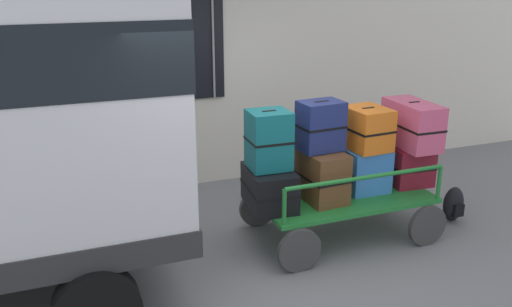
{
  "coord_description": "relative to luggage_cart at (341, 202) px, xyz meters",
  "views": [
    {
      "loc": [
        -1.77,
        -4.77,
        2.91
      ],
      "look_at": [
        0.17,
        0.23,
        1.12
      ],
      "focal_mm": 38.49,
      "sensor_mm": 36.0,
      "label": 1
    }
  ],
  "objects": [
    {
      "name": "suitcase_center_bottom",
      "position": [
        0.3,
        0.01,
        0.36
      ],
      "size": [
        0.49,
        0.45,
        0.5
      ],
      "color": "#3372C6",
      "rests_on": "luggage_cart"
    },
    {
      "name": "building_wall",
      "position": [
        -1.2,
        2.31,
        2.09
      ],
      "size": [
        12.0,
        0.38,
        5.0
      ],
      "color": "silver",
      "rests_on": "ground"
    },
    {
      "name": "suitcase_left_middle",
      "position": [
        -0.89,
        0.0,
        0.84
      ],
      "size": [
        0.44,
        0.41,
        0.62
      ],
      "color": "#0F5960",
      "rests_on": "suitcase_left_bottom"
    },
    {
      "name": "suitcase_midright_bottom",
      "position": [
        0.89,
        0.01,
        0.34
      ],
      "size": [
        0.51,
        0.52,
        0.46
      ],
      "color": "maroon",
      "rests_on": "luggage_cart"
    },
    {
      "name": "suitcase_midleft_bottom",
      "position": [
        -0.3,
        0.04,
        0.39
      ],
      "size": [
        0.45,
        0.81,
        0.56
      ],
      "color": "brown",
      "rests_on": "luggage_cart"
    },
    {
      "name": "cart_railing",
      "position": [
        0.0,
        -0.0,
        0.43
      ],
      "size": [
        1.9,
        1.05,
        0.4
      ],
      "color": "#1E722D",
      "rests_on": "luggage_cart"
    },
    {
      "name": "suitcase_midright_middle",
      "position": [
        0.89,
        0.01,
        0.83
      ],
      "size": [
        0.4,
        0.78,
        0.52
      ],
      "color": "#CC4C72",
      "rests_on": "suitcase_midright_bottom"
    },
    {
      "name": "suitcase_center_middle",
      "position": [
        0.3,
        0.02,
        0.84
      ],
      "size": [
        0.45,
        0.54,
        0.47
      ],
      "color": "orange",
      "rests_on": "suitcase_center_bottom"
    },
    {
      "name": "backpack",
      "position": [
        1.48,
        -0.17,
        -0.19
      ],
      "size": [
        0.27,
        0.22,
        0.44
      ],
      "color": "black",
      "rests_on": "ground"
    },
    {
      "name": "suitcase_left_bottom",
      "position": [
        -0.89,
        -0.03,
        0.32
      ],
      "size": [
        0.53,
        0.71,
        0.43
      ],
      "color": "black",
      "rests_on": "luggage_cart"
    },
    {
      "name": "luggage_cart",
      "position": [
        0.0,
        0.0,
        0.0
      ],
      "size": [
        2.03,
        1.19,
        0.52
      ],
      "color": "#1E722D",
      "rests_on": "ground"
    },
    {
      "name": "ground_plane",
      "position": [
        -1.2,
        -0.23,
        -0.41
      ],
      "size": [
        40.0,
        40.0,
        0.0
      ],
      "primitive_type": "plane",
      "color": "slate"
    },
    {
      "name": "suitcase_midleft_middle",
      "position": [
        -0.3,
        -0.0,
        0.94
      ],
      "size": [
        0.49,
        0.37,
        0.54
      ],
      "color": "navy",
      "rests_on": "suitcase_midleft_bottom"
    }
  ]
}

